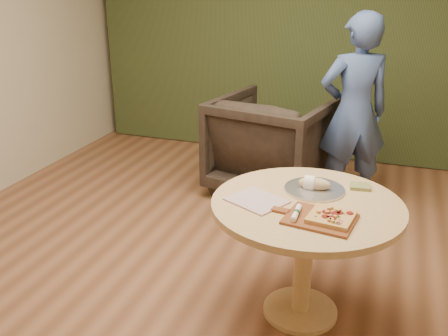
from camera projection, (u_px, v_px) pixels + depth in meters
name	position (u px, v px, depth m)	size (l,w,h in m)	color
room_shell	(211.00, 80.00, 2.77)	(5.04, 6.04, 2.84)	brown
curtain	(307.00, 29.00, 5.32)	(4.80, 0.14, 2.78)	#2C3719
pedestal_table	(306.00, 224.00, 2.86)	(1.09, 1.09, 0.75)	tan
pizza_paddle	(318.00, 219.00, 2.60)	(0.46, 0.33, 0.01)	brown
flatbread_pizza	(331.00, 217.00, 2.58)	(0.25, 0.25, 0.04)	#DBA755
cutlery_roll	(296.00, 213.00, 2.62)	(0.03, 0.20, 0.03)	white
newspaper	(257.00, 200.00, 2.82)	(0.30, 0.25, 0.01)	white
serving_tray	(314.00, 189.00, 2.96)	(0.36, 0.36, 0.02)	silver
bread_roll	(313.00, 183.00, 2.95)	(0.19, 0.09, 0.09)	#D0B37E
green_packet	(360.00, 186.00, 2.99)	(0.12, 0.10, 0.02)	#5D652D
armchair	(273.00, 140.00, 4.63)	(0.99, 0.93, 1.02)	black
person_standing	(354.00, 113.00, 4.26)	(0.62, 0.40, 1.68)	#3C5385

